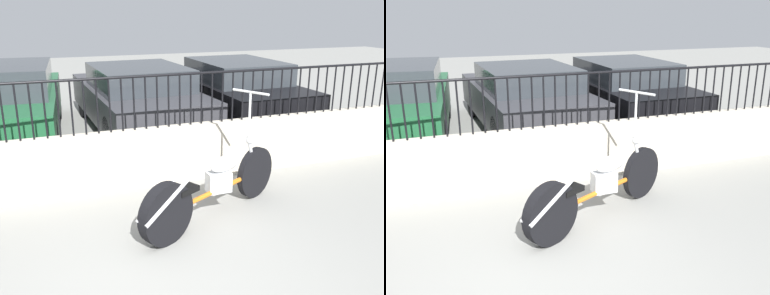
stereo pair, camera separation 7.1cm
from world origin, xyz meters
TOP-DOWN VIEW (x-y plane):
  - low_wall at (0.00, 2.51)m, footprint 10.16×0.18m
  - fence_railing at (-0.00, 2.51)m, footprint 10.16×0.04m
  - motorcycle_orange at (1.03, 1.21)m, footprint 2.13×1.17m
  - car_green at (-1.26, 5.59)m, footprint 2.24×4.70m
  - car_dark_grey at (1.22, 5.52)m, footprint 2.09×4.57m
  - car_black at (3.35, 5.45)m, footprint 1.80×4.52m

SIDE VIEW (x-z plane):
  - motorcycle_orange at x=1.03m, z-range -0.32..1.13m
  - low_wall at x=0.00m, z-range 0.00..0.82m
  - car_dark_grey at x=1.22m, z-range 0.02..1.32m
  - car_black at x=3.35m, z-range 0.01..1.36m
  - car_green at x=-1.26m, z-range 0.00..1.44m
  - fence_railing at x=0.00m, z-range 0.94..1.68m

